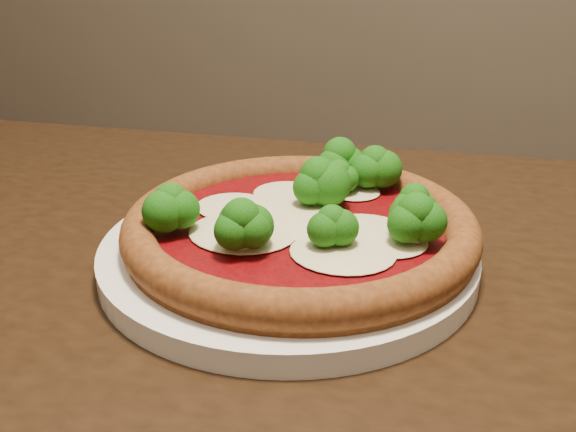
% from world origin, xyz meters
% --- Properties ---
extents(dining_table, '(1.20, 0.81, 0.75)m').
position_xyz_m(dining_table, '(0.18, -0.08, 0.64)').
color(dining_table, black).
rests_on(dining_table, floor).
extents(plate, '(0.29, 0.29, 0.02)m').
position_xyz_m(plate, '(0.12, -0.03, 0.76)').
color(plate, white).
rests_on(plate, dining_table).
extents(pizza, '(0.27, 0.27, 0.06)m').
position_xyz_m(pizza, '(0.13, -0.02, 0.78)').
color(pizza, brown).
rests_on(pizza, plate).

